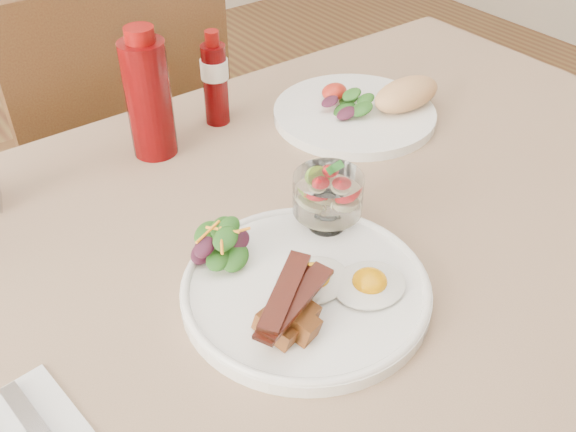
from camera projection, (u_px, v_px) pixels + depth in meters
The scene contains 10 objects.
table at pixel (315, 288), 0.86m from camera, with size 1.33×0.88×0.75m.
chair_far at pixel (119, 159), 1.36m from camera, with size 0.42×0.42×0.93m.
main_plate at pixel (306, 290), 0.72m from camera, with size 0.28×0.28×0.02m, color white.
fried_eggs at pixel (341, 281), 0.71m from camera, with size 0.14×0.13×0.02m.
bacon_potato_pile at pixel (291, 309), 0.65m from camera, with size 0.11×0.08×0.05m.
side_salad at pixel (222, 245), 0.74m from camera, with size 0.08×0.07×0.04m.
fruit_cup at pixel (328, 194), 0.77m from camera, with size 0.09×0.09×0.09m.
second_plate at pixel (367, 108), 1.03m from camera, with size 0.27×0.26×0.07m.
ketchup_bottle at pixel (149, 97), 0.91m from camera, with size 0.08×0.08×0.19m.
hot_sauce_bottle at pixel (215, 80), 0.99m from camera, with size 0.06×0.06×0.15m.
Camera 1 is at (-0.40, -0.47, 1.27)m, focal length 40.00 mm.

